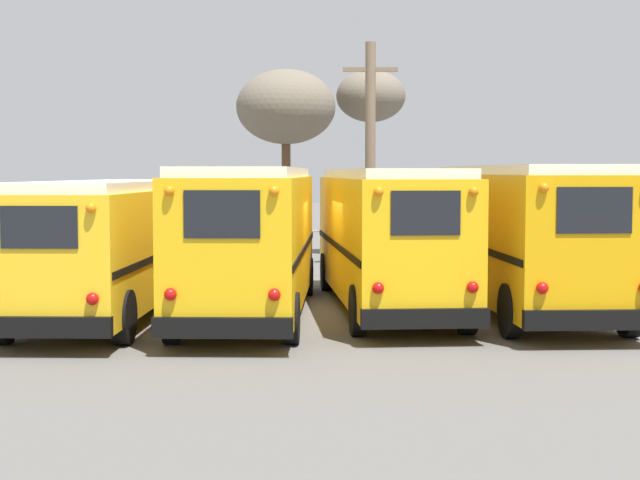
{
  "coord_description": "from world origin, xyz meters",
  "views": [
    {
      "loc": [
        -0.48,
        -22.37,
        3.17
      ],
      "look_at": [
        0.0,
        -0.41,
        1.66
      ],
      "focal_mm": 55.0,
      "sensor_mm": 36.0,
      "label": 1
    }
  ],
  "objects_px": {
    "school_bus_2": "(386,233)",
    "school_bus_0": "(112,242)",
    "bare_tree_0": "(286,108)",
    "school_bus_3": "(525,233)",
    "school_bus_1": "(251,236)",
    "utility_pole": "(370,153)",
    "bare_tree_1": "(371,99)"
  },
  "relations": [
    {
      "from": "school_bus_2",
      "to": "school_bus_0",
      "type": "bearing_deg",
      "value": -172.54
    },
    {
      "from": "school_bus_0",
      "to": "bare_tree_0",
      "type": "xyz_separation_m",
      "value": [
        3.69,
        13.75,
        3.85
      ]
    },
    {
      "from": "school_bus_3",
      "to": "school_bus_1",
      "type": "bearing_deg",
      "value": -177.17
    },
    {
      "from": "school_bus_1",
      "to": "utility_pole",
      "type": "relative_size",
      "value": 1.36
    },
    {
      "from": "school_bus_1",
      "to": "bare_tree_1",
      "type": "bearing_deg",
      "value": 76.3
    },
    {
      "from": "school_bus_0",
      "to": "utility_pole",
      "type": "xyz_separation_m",
      "value": [
        6.5,
        10.39,
        2.18
      ]
    },
    {
      "from": "school_bus_3",
      "to": "bare_tree_0",
      "type": "xyz_separation_m",
      "value": [
        -5.55,
        13.64,
        3.68
      ]
    },
    {
      "from": "bare_tree_0",
      "to": "school_bus_2",
      "type": "bearing_deg",
      "value": -79.18
    },
    {
      "from": "utility_pole",
      "to": "bare_tree_1",
      "type": "height_order",
      "value": "utility_pole"
    },
    {
      "from": "school_bus_3",
      "to": "bare_tree_0",
      "type": "height_order",
      "value": "bare_tree_0"
    },
    {
      "from": "school_bus_0",
      "to": "school_bus_3",
      "type": "bearing_deg",
      "value": 0.7
    },
    {
      "from": "school_bus_0",
      "to": "utility_pole",
      "type": "relative_size",
      "value": 1.41
    },
    {
      "from": "school_bus_0",
      "to": "school_bus_2",
      "type": "xyz_separation_m",
      "value": [
        6.17,
        0.81,
        0.13
      ]
    },
    {
      "from": "school_bus_0",
      "to": "school_bus_2",
      "type": "height_order",
      "value": "school_bus_2"
    },
    {
      "from": "school_bus_1",
      "to": "school_bus_3",
      "type": "bearing_deg",
      "value": 2.83
    },
    {
      "from": "bare_tree_1",
      "to": "utility_pole",
      "type": "bearing_deg",
      "value": -94.35
    },
    {
      "from": "school_bus_2",
      "to": "school_bus_3",
      "type": "height_order",
      "value": "school_bus_3"
    },
    {
      "from": "school_bus_0",
      "to": "utility_pole",
      "type": "bearing_deg",
      "value": 57.97
    },
    {
      "from": "school_bus_2",
      "to": "school_bus_3",
      "type": "bearing_deg",
      "value": -12.7
    },
    {
      "from": "school_bus_0",
      "to": "bare_tree_0",
      "type": "height_order",
      "value": "bare_tree_0"
    },
    {
      "from": "school_bus_1",
      "to": "bare_tree_0",
      "type": "distance_m",
      "value": 14.44
    },
    {
      "from": "utility_pole",
      "to": "bare_tree_0",
      "type": "relative_size",
      "value": 1.08
    },
    {
      "from": "school_bus_3",
      "to": "utility_pole",
      "type": "distance_m",
      "value": 10.83
    },
    {
      "from": "utility_pole",
      "to": "school_bus_3",
      "type": "bearing_deg",
      "value": -75.02
    },
    {
      "from": "school_bus_1",
      "to": "bare_tree_1",
      "type": "distance_m",
      "value": 16.56
    },
    {
      "from": "school_bus_2",
      "to": "bare_tree_1",
      "type": "xyz_separation_m",
      "value": [
        0.71,
        14.57,
        4.18
      ]
    },
    {
      "from": "school_bus_1",
      "to": "bare_tree_0",
      "type": "height_order",
      "value": "bare_tree_0"
    },
    {
      "from": "school_bus_1",
      "to": "utility_pole",
      "type": "height_order",
      "value": "utility_pole"
    },
    {
      "from": "bare_tree_1",
      "to": "school_bus_3",
      "type": "bearing_deg",
      "value": -81.17
    },
    {
      "from": "school_bus_1",
      "to": "school_bus_3",
      "type": "xyz_separation_m",
      "value": [
        6.17,
        0.31,
        0.03
      ]
    },
    {
      "from": "bare_tree_0",
      "to": "bare_tree_1",
      "type": "height_order",
      "value": "bare_tree_1"
    },
    {
      "from": "school_bus_0",
      "to": "bare_tree_1",
      "type": "bearing_deg",
      "value": 65.9
    }
  ]
}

